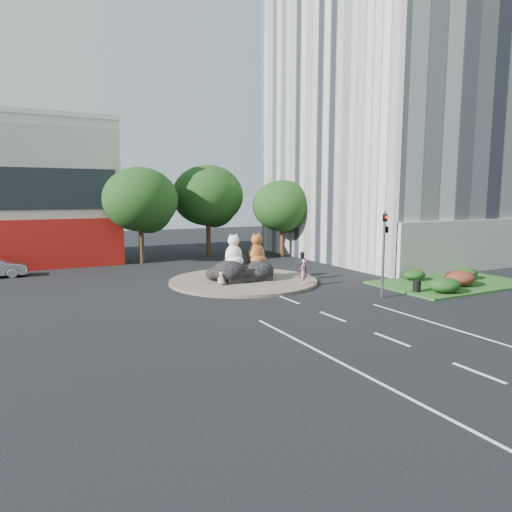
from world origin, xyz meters
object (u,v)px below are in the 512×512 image
(cat_white, at_px, (234,250))
(litter_bin, at_px, (417,286))
(cat_tabby, at_px, (256,249))
(pedestrian_dark, at_px, (302,264))
(kitten_calico, at_px, (221,278))
(pedestrian_pink, at_px, (303,271))
(kitten_white, at_px, (266,272))

(cat_white, distance_m, litter_bin, 11.81)
(cat_white, relative_size, litter_bin, 3.12)
(cat_white, distance_m, cat_tabby, 1.67)
(cat_tabby, relative_size, litter_bin, 3.13)
(cat_tabby, distance_m, pedestrian_dark, 3.37)
(cat_tabby, bearing_deg, kitten_calico, -176.17)
(pedestrian_pink, height_order, litter_bin, pedestrian_pink)
(cat_white, bearing_deg, kitten_calico, -141.32)
(cat_white, bearing_deg, pedestrian_dark, -14.95)
(cat_tabby, bearing_deg, litter_bin, -65.23)
(cat_white, xyz_separation_m, cat_tabby, (1.67, -0.12, 0.00))
(kitten_white, relative_size, pedestrian_dark, 0.51)
(pedestrian_pink, relative_size, pedestrian_dark, 0.91)
(cat_tabby, bearing_deg, cat_white, 160.97)
(cat_white, distance_m, pedestrian_dark, 4.94)
(pedestrian_dark, bearing_deg, litter_bin, 124.33)
(cat_white, height_order, pedestrian_pink, cat_white)
(kitten_white, relative_size, litter_bin, 1.25)
(kitten_calico, distance_m, pedestrian_dark, 6.09)
(pedestrian_dark, bearing_deg, kitten_calico, 6.43)
(kitten_white, distance_m, pedestrian_dark, 2.60)
(kitten_white, xyz_separation_m, pedestrian_pink, (1.27, -2.60, 0.36))
(cat_white, height_order, pedestrian_dark, cat_white)
(cat_tabby, bearing_deg, pedestrian_pink, -76.07)
(litter_bin, bearing_deg, cat_tabby, 129.79)
(kitten_calico, relative_size, litter_bin, 1.23)
(cat_tabby, height_order, kitten_calico, cat_tabby)
(pedestrian_pink, bearing_deg, litter_bin, 102.03)
(litter_bin, bearing_deg, pedestrian_pink, 135.40)
(pedestrian_dark, relative_size, litter_bin, 2.46)
(kitten_calico, relative_size, pedestrian_dark, 0.50)
(pedestrian_pink, bearing_deg, cat_white, -77.20)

